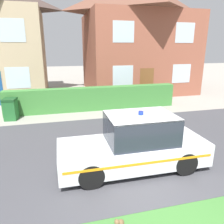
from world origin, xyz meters
TOP-DOWN VIEW (x-y plane):
  - road_strip at (0.00, 4.16)m, footprint 28.00×6.63m
  - garden_hedge at (-0.00, 9.17)m, footprint 9.60×0.60m
  - police_car at (0.06, 2.63)m, footprint 4.30×1.63m
  - cat at (-1.02, 0.54)m, footprint 0.31×0.24m
  - house_right at (4.49, 14.43)m, footprint 8.31×6.98m
  - wheelie_bin at (-4.29, 8.45)m, footprint 0.67×0.75m

SIDE VIEW (x-z plane):
  - road_strip at x=0.00m, z-range 0.00..0.01m
  - cat at x=-1.02m, z-range -0.03..0.24m
  - wheelie_bin at x=-4.29m, z-range 0.00..1.08m
  - garden_hedge at x=0.00m, z-range 0.00..1.31m
  - police_car at x=0.06m, z-range -0.12..1.63m
  - house_right at x=4.49m, z-range 0.09..8.59m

